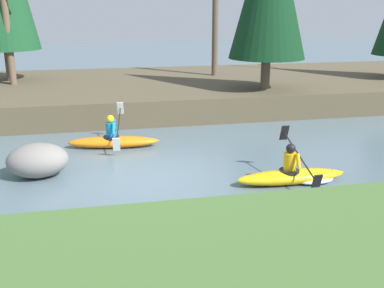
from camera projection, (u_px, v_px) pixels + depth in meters
The scene contains 7 objects.
ground_plane at pixel (151, 181), 11.02m from camera, with size 90.00×90.00×0.00m, color slate.
riverbank_far at pixel (125, 92), 19.80m from camera, with size 44.00×9.19×0.94m.
bare_tree_mid_upstream at pixel (8, 31), 18.36m from camera, with size 2.62×2.59×4.66m.
bare_tree_mid_downstream at pixel (216, 13), 20.66m from camera, with size 3.38×3.34×6.11m.
kayaker_lead at pixel (295, 175), 10.83m from camera, with size 2.77×2.06×1.20m.
kayaker_middle at pixel (114, 140), 13.57m from camera, with size 2.80×2.07×1.20m.
boulder_midstream at pixel (38, 160), 11.19m from camera, with size 1.50×1.18×0.85m.
Camera 1 is at (-1.14, -10.25, 4.10)m, focal length 42.00 mm.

